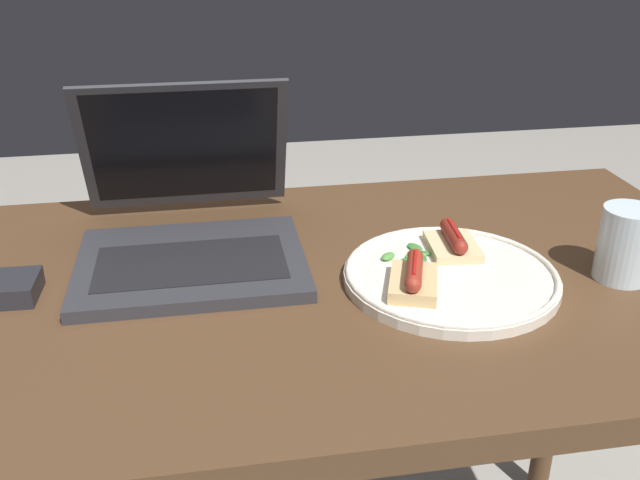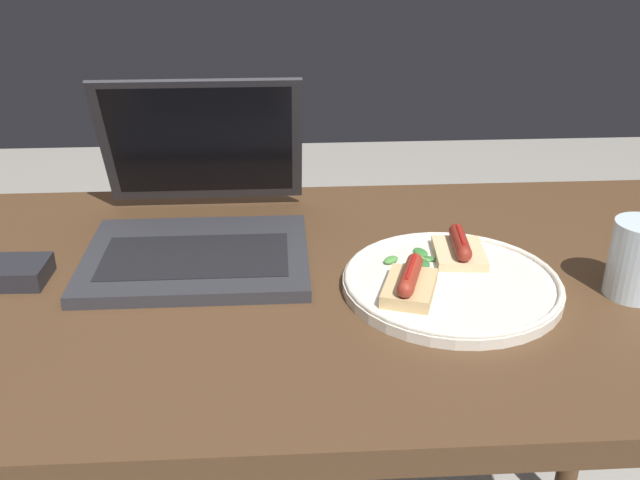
# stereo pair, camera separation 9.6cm
# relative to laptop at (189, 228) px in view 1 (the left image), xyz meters

# --- Properties ---
(desk) EXTENTS (1.33, 0.70, 0.75)m
(desk) POSITION_rel_laptop_xyz_m (0.14, -0.10, -0.12)
(desk) COLOR #4C331E
(desk) RESTS_ON ground_plane
(laptop) EXTENTS (0.32, 0.34, 0.24)m
(laptop) POSITION_rel_laptop_xyz_m (0.00, 0.00, 0.00)
(laptop) COLOR #2D2D33
(laptop) RESTS_ON desk
(plate) EXTENTS (0.29, 0.29, 0.02)m
(plate) POSITION_rel_laptop_xyz_m (0.35, -0.15, -0.03)
(plate) COLOR silver
(plate) RESTS_ON desk
(sausage_toast_left) EXTENTS (0.09, 0.11, 0.04)m
(sausage_toast_left) POSITION_rel_laptop_xyz_m (0.29, -0.18, -0.01)
(sausage_toast_left) COLOR tan
(sausage_toast_left) RESTS_ON plate
(sausage_toast_middle) EXTENTS (0.08, 0.10, 0.04)m
(sausage_toast_middle) POSITION_rel_laptop_xyz_m (0.37, -0.08, -0.02)
(sausage_toast_middle) COLOR #D6B784
(sausage_toast_middle) RESTS_ON plate
(salad_pile) EXTENTS (0.08, 0.07, 0.01)m
(salad_pile) POSITION_rel_laptop_xyz_m (0.31, -0.09, -0.03)
(salad_pile) COLOR #709E4C
(salad_pile) RESTS_ON plate
(drinking_glass) EXTENTS (0.07, 0.07, 0.10)m
(drinking_glass) POSITION_rel_laptop_xyz_m (0.58, -0.18, 0.01)
(drinking_glass) COLOR silver
(drinking_glass) RESTS_ON desk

